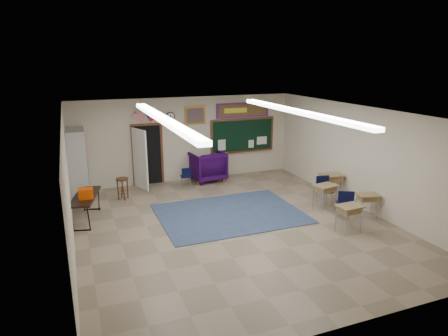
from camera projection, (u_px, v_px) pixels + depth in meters
name	position (u px, v px, depth m)	size (l,w,h in m)	color
floor	(234.00, 225.00, 10.62)	(9.00, 9.00, 0.00)	#86725C
back_wall	(186.00, 139.00, 14.26)	(8.00, 0.04, 3.00)	beige
front_wall	(347.00, 245.00, 6.18)	(8.00, 0.04, 3.00)	beige
left_wall	(68.00, 189.00, 8.82)	(0.04, 9.00, 3.00)	beige
right_wall	(361.00, 158.00, 11.63)	(0.04, 9.00, 3.00)	beige
ceiling	(235.00, 113.00, 9.82)	(8.00, 9.00, 0.04)	beige
area_rug	(230.00, 214.00, 11.41)	(4.00, 3.00, 0.02)	#374568
fluorescent_strips	(235.00, 115.00, 9.84)	(3.86, 6.00, 0.10)	white
doorway	(145.00, 156.00, 13.72)	(1.10, 0.89, 2.16)	black
chalkboard	(243.00, 136.00, 15.01)	(2.55, 0.14, 1.30)	#5B301A
bulletin_board	(243.00, 110.00, 14.75)	(2.10, 0.05, 0.55)	#AD0E15
framed_art_print	(195.00, 115.00, 14.13)	(0.75, 0.05, 0.65)	#A57120
wall_clock	(170.00, 117.00, 13.81)	(0.32, 0.05, 0.32)	black
wall_flags	(146.00, 114.00, 13.46)	(1.16, 0.06, 0.70)	red
storage_cabinet	(78.00, 164.00, 12.48)	(0.59, 1.25, 2.20)	#AAAAA6
wingback_armchair	(207.00, 166.00, 14.44)	(1.14, 1.17, 1.07)	#210535
student_chair_reading	(186.00, 177.00, 13.73)	(0.35, 0.35, 0.71)	black
student_chair_desk_a	(344.00, 205.00, 10.80)	(0.46, 0.46, 0.92)	black
student_chair_desk_b	(325.00, 192.00, 11.93)	(0.45, 0.45, 0.89)	black
student_desk_front_left	(325.00, 196.00, 11.61)	(0.70, 0.57, 0.76)	olive
student_desk_front_right	(331.00, 185.00, 12.50)	(0.76, 0.63, 0.81)	olive
student_desk_back_left	(349.00, 217.00, 10.10)	(0.62, 0.48, 0.73)	olive
student_desk_back_right	(367.00, 205.00, 11.06)	(0.65, 0.55, 0.68)	olive
folding_table	(86.00, 207.00, 10.89)	(0.95, 1.78, 0.97)	black
wooden_stool	(123.00, 188.00, 12.51)	(0.39, 0.39, 0.69)	#4D2C17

